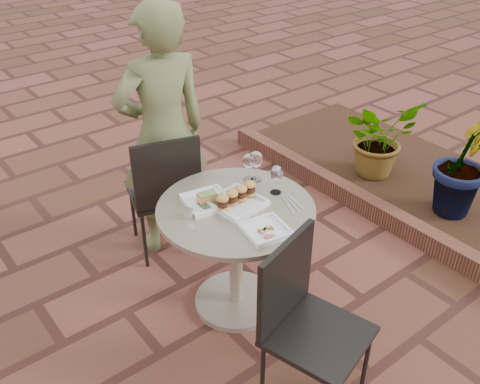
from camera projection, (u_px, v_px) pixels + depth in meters
ground at (220, 320)px, 3.26m from camera, size 60.00×60.00×0.00m
cafe_table at (236, 242)px, 3.13m from camera, size 0.90×0.90×0.73m
chair_far at (165, 186)px, 3.54m from camera, size 0.55×0.55×0.93m
chair_near at (303, 313)px, 2.56m from camera, size 0.54×0.54×0.93m
diner at (163, 134)px, 3.48m from camera, size 0.68×0.49×1.74m
plate_salmon at (208, 201)px, 3.02m from camera, size 0.29×0.29×0.07m
plate_sliders at (237, 199)px, 3.00m from camera, size 0.30×0.30×0.17m
plate_tuna at (266, 230)px, 2.80m from camera, size 0.26×0.26×0.03m
wine_glass_right at (276, 174)px, 3.06m from camera, size 0.08×0.08×0.18m
wine_glass_mid at (249, 162)px, 3.19m from camera, size 0.08×0.08×0.18m
wine_glass_far at (256, 160)px, 3.18m from camera, size 0.08×0.08×0.19m
steel_ramekin at (188, 214)px, 2.91m from camera, size 0.06×0.06×0.05m
cutlery_set at (292, 203)px, 3.03m from camera, size 0.15×0.24×0.00m
planter_curb at (359, 200)px, 4.26m from camera, size 0.12×3.00×0.15m
mulch_bed at (412, 178)px, 4.65m from camera, size 1.30×3.00×0.06m
potted_plant_a at (379, 137)px, 4.49m from camera, size 0.69×0.63×0.68m
potted_plant_b at (465, 160)px, 3.95m from camera, size 0.53×0.45×0.87m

